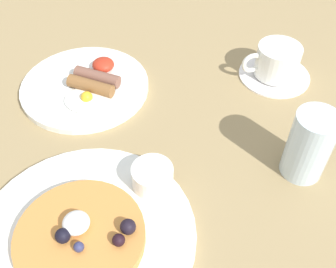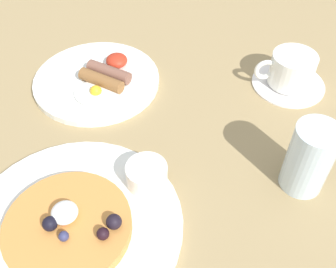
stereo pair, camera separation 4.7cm
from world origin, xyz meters
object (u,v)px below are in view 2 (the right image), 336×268
object	(u,v)px
pancake_plate	(74,226)
coffee_saucer	(288,83)
syrup_ramekin	(148,175)
coffee_cup	(291,69)
breakfast_plate	(97,81)
water_glass	(309,158)

from	to	relation	value
pancake_plate	coffee_saucer	bearing A→B (deg)	60.95
coffee_saucer	syrup_ramekin	bearing A→B (deg)	-116.91
coffee_saucer	coffee_cup	distance (cm)	3.26
coffee_saucer	pancake_plate	bearing A→B (deg)	-119.05
breakfast_plate	coffee_cup	size ratio (longest dim) A/B	2.21
coffee_saucer	breakfast_plate	bearing A→B (deg)	-160.22
water_glass	pancake_plate	bearing A→B (deg)	-146.39
pancake_plate	water_glass	bearing A→B (deg)	33.61
pancake_plate	breakfast_plate	xyz separation A→B (cm)	(-10.89, 27.42, 0.08)
breakfast_plate	coffee_cup	world-z (taller)	coffee_cup
syrup_ramekin	coffee_saucer	world-z (taller)	syrup_ramekin
breakfast_plate	water_glass	bearing A→B (deg)	-14.42
water_glass	syrup_ramekin	bearing A→B (deg)	-157.49
coffee_cup	water_glass	xyz separation A→B (cm)	(5.10, -21.33, 1.82)
syrup_ramekin	breakfast_plate	size ratio (longest dim) A/B	0.26
pancake_plate	coffee_saucer	distance (cm)	44.79
syrup_ramekin	breakfast_plate	bearing A→B (deg)	134.32
coffee_saucer	coffee_cup	bearing A→B (deg)	-153.24
coffee_saucer	water_glass	world-z (taller)	water_glass
pancake_plate	breakfast_plate	bearing A→B (deg)	111.67
breakfast_plate	coffee_cup	xyz separation A→B (cm)	(32.49, 11.66, 3.01)
pancake_plate	coffee_cup	world-z (taller)	coffee_cup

